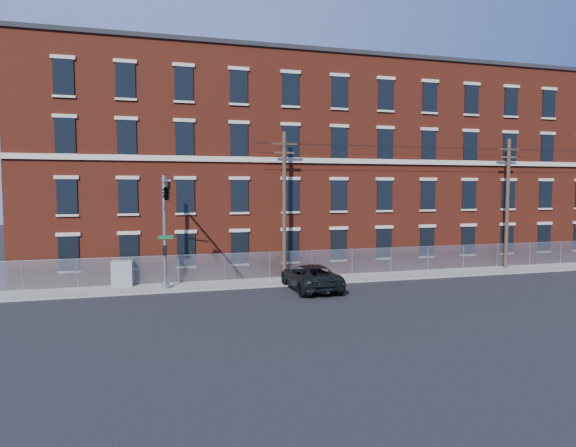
{
  "coord_description": "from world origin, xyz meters",
  "views": [
    {
      "loc": [
        -7.38,
        -27.86,
        6.36
      ],
      "look_at": [
        1.8,
        4.0,
        4.04
      ],
      "focal_mm": 31.95,
      "sensor_mm": 36.0,
      "label": 1
    }
  ],
  "objects_px": {
    "traffic_signal_mast": "(166,205)",
    "pickup_truck": "(310,277)",
    "utility_cabinet": "(123,273)",
    "utility_pole_near": "(284,203)"
  },
  "relations": [
    {
      "from": "pickup_truck",
      "to": "utility_cabinet",
      "type": "xyz_separation_m",
      "value": [
        -11.29,
        3.89,
        0.12
      ]
    },
    {
      "from": "pickup_truck",
      "to": "utility_cabinet",
      "type": "bearing_deg",
      "value": -18.9
    },
    {
      "from": "utility_pole_near",
      "to": "utility_cabinet",
      "type": "bearing_deg",
      "value": 177.83
    },
    {
      "from": "traffic_signal_mast",
      "to": "utility_cabinet",
      "type": "relative_size",
      "value": 4.32
    },
    {
      "from": "utility_pole_near",
      "to": "pickup_truck",
      "type": "xyz_separation_m",
      "value": [
        0.71,
        -3.49,
        -4.53
      ]
    },
    {
      "from": "traffic_signal_mast",
      "to": "utility_pole_near",
      "type": "height_order",
      "value": "utility_pole_near"
    },
    {
      "from": "utility_pole_near",
      "to": "utility_cabinet",
      "type": "distance_m",
      "value": 11.46
    },
    {
      "from": "traffic_signal_mast",
      "to": "pickup_truck",
      "type": "distance_m",
      "value": 9.85
    },
    {
      "from": "utility_pole_near",
      "to": "traffic_signal_mast",
      "type": "bearing_deg",
      "value": -156.86
    },
    {
      "from": "utility_cabinet",
      "to": "pickup_truck",
      "type": "bearing_deg",
      "value": -8.32
    }
  ]
}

